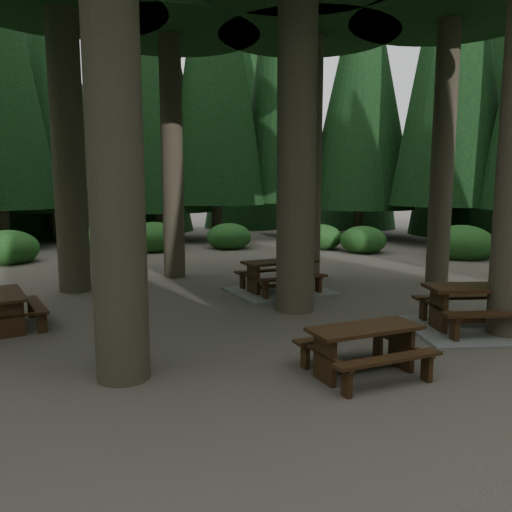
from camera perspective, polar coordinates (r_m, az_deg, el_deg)
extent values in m
plane|color=#4E463F|center=(10.79, 0.70, -6.67)|extent=(80.00, 80.00, 0.00)
cube|color=gray|center=(10.51, 24.07, -7.66)|extent=(2.88, 2.50, 0.05)
cube|color=#362010|center=(10.33, 24.33, -3.29)|extent=(2.12, 1.08, 0.07)
cube|color=#362010|center=(10.98, 22.54, -4.34)|extent=(2.04, 0.58, 0.06)
cube|color=#362010|center=(9.83, 26.10, -5.97)|extent=(2.04, 0.58, 0.06)
cube|color=#362010|center=(10.06, 20.12, -5.91)|extent=(0.18, 0.62, 0.81)
cube|color=#362010|center=(10.05, 20.14, -5.54)|extent=(0.34, 1.62, 0.07)
cube|color=#362010|center=(10.47, 24.12, -6.73)|extent=(1.68, 0.34, 0.09)
cube|color=#362010|center=(10.74, -26.81, -3.90)|extent=(1.12, 1.76, 0.05)
cube|color=#362010|center=(10.85, -23.83, -5.08)|extent=(0.74, 1.63, 0.05)
cube|color=#362010|center=(10.17, -26.35, -6.56)|extent=(0.50, 0.23, 0.66)
cube|color=#362010|center=(10.16, -26.37, -6.26)|extent=(1.28, 0.49, 0.05)
cube|color=#362010|center=(11.45, -26.99, -5.03)|extent=(0.50, 0.23, 0.66)
cube|color=#362010|center=(11.44, -27.00, -4.76)|extent=(1.28, 0.49, 0.05)
cube|color=#362010|center=(10.85, -26.63, -6.59)|extent=(0.50, 1.32, 0.07)
cube|color=gray|center=(12.98, 2.74, -4.03)|extent=(2.85, 2.53, 0.05)
cube|color=#362010|center=(12.84, 2.76, -0.65)|extent=(2.04, 1.17, 0.06)
cube|color=#362010|center=(13.44, 1.42, -1.62)|extent=(1.93, 0.70, 0.05)
cube|color=#362010|center=(12.35, 4.20, -2.52)|extent=(1.93, 0.70, 0.05)
cube|color=#362010|center=(12.56, -0.31, -2.76)|extent=(0.22, 0.59, 0.77)
cube|color=#362010|center=(12.55, -0.31, -2.48)|extent=(0.44, 1.52, 0.06)
cube|color=#362010|center=(13.30, 5.63, -2.19)|extent=(0.22, 0.59, 0.77)
cube|color=#362010|center=(13.28, 5.63, -1.92)|extent=(0.44, 1.52, 0.06)
cube|color=#362010|center=(12.95, 2.74, -3.31)|extent=(1.57, 0.45, 0.09)
cube|color=#362010|center=(7.47, 12.36, -8.08)|extent=(1.77, 0.94, 0.06)
cube|color=#362010|center=(7.99, 9.93, -9.03)|extent=(1.69, 0.53, 0.05)
cube|color=#362010|center=(7.13, 14.96, -11.32)|extent=(1.69, 0.53, 0.05)
cube|color=#362010|center=(7.23, 7.86, -11.56)|extent=(0.16, 0.52, 0.67)
cube|color=#362010|center=(7.21, 7.87, -11.14)|extent=(0.31, 1.34, 0.06)
cube|color=#362010|center=(7.98, 16.25, -9.91)|extent=(0.16, 0.52, 0.67)
cube|color=#362010|center=(7.96, 16.27, -9.52)|extent=(0.31, 1.34, 0.06)
cube|color=#362010|center=(7.64, 12.24, -11.91)|extent=(1.39, 0.32, 0.07)
ellipsoid|color=#1C4F1B|center=(20.58, 22.41, 0.95)|extent=(2.42, 2.42, 1.49)
ellipsoid|color=#1C4F1B|center=(20.97, 12.12, 1.51)|extent=(1.90, 1.90, 1.17)
ellipsoid|color=#1C4F1B|center=(21.82, 7.39, 1.88)|extent=(1.84, 1.84, 1.13)
ellipsoid|color=#1C4F1B|center=(21.84, -3.11, 1.94)|extent=(1.95, 1.95, 1.20)
ellipsoid|color=#1C4F1B|center=(21.47, -11.61, 1.68)|extent=(2.31, 2.31, 1.42)
ellipsoid|color=#1C4F1B|center=(20.88, -17.48, 1.29)|extent=(1.93, 1.93, 1.19)
ellipsoid|color=#1C4F1B|center=(19.87, -26.51, 0.47)|extent=(2.15, 2.15, 1.32)
cone|color=black|center=(25.83, 21.96, 23.74)|extent=(5.25, 5.25, 16.27)
cone|color=black|center=(27.64, 12.12, 19.41)|extent=(5.73, 5.73, 13.48)
cone|color=black|center=(27.59, 3.17, 23.74)|extent=(4.80, 4.80, 16.65)
cone|color=black|center=(26.17, -4.74, 24.01)|extent=(4.97, 4.97, 16.24)
cone|color=black|center=(26.02, -11.27, 19.37)|extent=(5.17, 5.17, 12.91)
cone|color=black|center=(27.67, -22.66, 18.68)|extent=(5.82, 5.82, 13.26)
cone|color=black|center=(31.49, 24.19, 24.08)|extent=(6.32, 6.32, 23.52)
cone|color=black|center=(33.46, 11.55, 19.64)|extent=(5.26, 5.26, 19.02)
cone|color=black|center=(32.87, -1.25, 17.46)|extent=(5.34, 5.34, 16.14)
cone|color=black|center=(31.50, -13.73, 18.30)|extent=(6.57, 6.57, 16.86)
cone|color=black|center=(31.16, -26.76, 20.99)|extent=(6.13, 6.13, 20.24)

